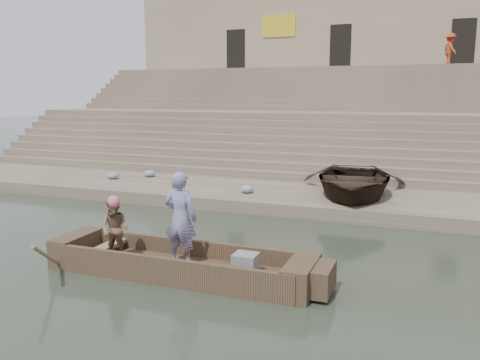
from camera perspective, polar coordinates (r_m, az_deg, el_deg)
The scene contains 14 objects.
ground at distance 9.26m, azimuth -2.46°, elevation -13.33°, with size 120.00×120.00×0.00m, color #252F23.
lower_landing at distance 16.53m, azimuth 8.54°, elevation -2.24°, with size 32.00×4.00×0.40m, color gray.
mid_landing at distance 23.66m, azimuth 12.52°, elevation 4.24°, with size 32.00×3.00×2.80m, color gray.
upper_landing at distance 30.51m, azimuth 14.56°, elevation 7.65°, with size 32.00×3.00×5.20m, color gray.
ghat_steps at distance 25.29m, azimuth 13.12°, elevation 5.48°, with size 32.00×11.00×5.20m.
building_wall at distance 34.52m, azimuth 15.54°, elevation 12.82°, with size 32.00×5.07×11.20m.
main_rowboat at distance 10.30m, azimuth -7.04°, elevation -10.27°, with size 5.00×1.30×0.22m, color brown.
rowboat_trim at distance 10.13m, azimuth -6.01°, elevation -9.40°, with size 6.04×2.63×1.97m.
standing_man at distance 10.06m, azimuth -6.92°, elevation -4.38°, with size 0.70×0.46×1.92m, color navy.
rowing_man at distance 10.62m, azimuth -14.27°, elevation -5.57°, with size 0.63×0.49×1.30m, color #246E4F.
television at distance 9.64m, azimuth 0.60°, elevation -9.66°, with size 0.46×0.42×0.40m.
beached_rowboat at distance 16.37m, azimuth 12.92°, elevation 0.04°, with size 3.52×4.93×1.02m, color #2D2116.
pedestrian at distance 29.51m, azimuth 23.16°, elevation 13.77°, with size 1.06×0.61×1.65m, color #AD371D.
cloth_bundles at distance 16.82m, azimuth 5.66°, elevation -0.81°, with size 18.67×2.12×0.26m.
Camera 1 is at (3.38, -7.80, 3.66)m, focal length 36.85 mm.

